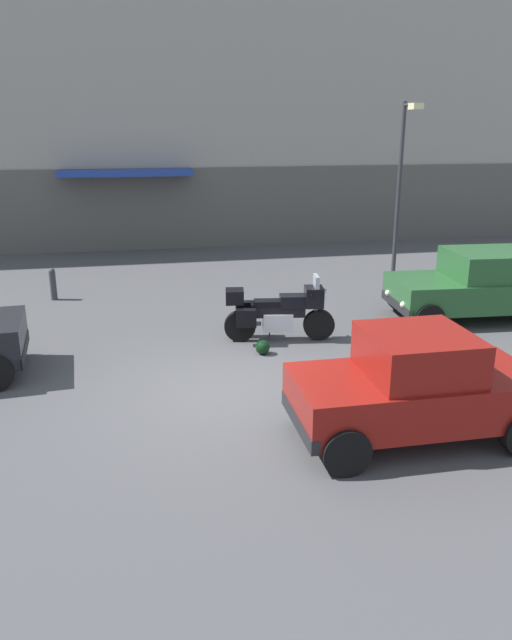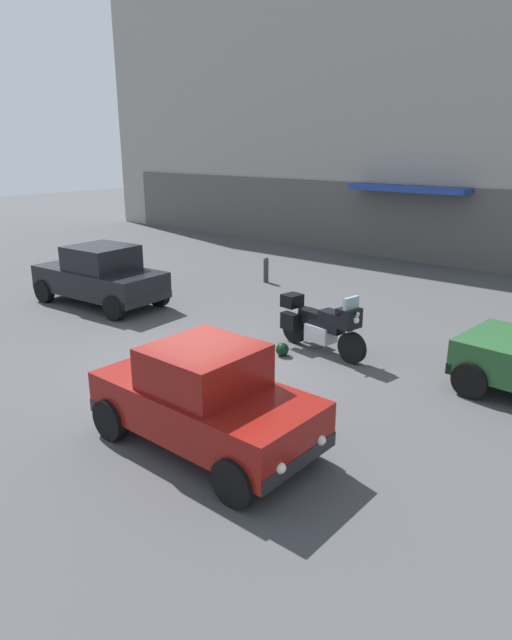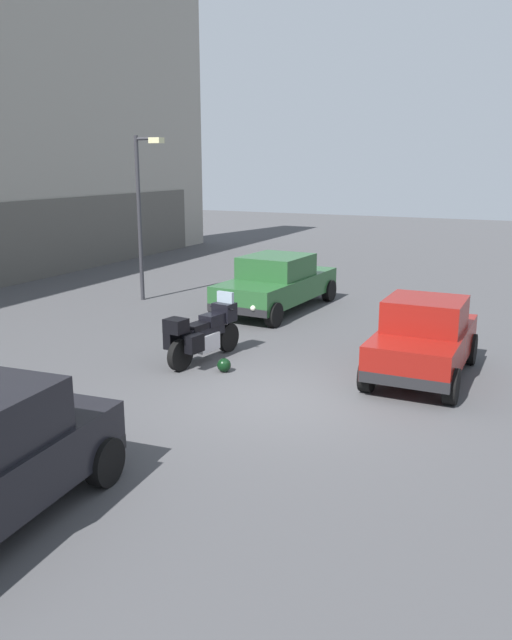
# 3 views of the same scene
# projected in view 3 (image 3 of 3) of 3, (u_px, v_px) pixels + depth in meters

# --- Properties ---
(ground_plane) EXTENTS (80.00, 80.00, 0.00)m
(ground_plane) POSITION_uv_depth(u_px,v_px,m) (280.00, 397.00, 11.36)
(ground_plane) COLOR #424244
(motorcycle) EXTENTS (2.26, 0.90, 1.36)m
(motorcycle) POSITION_uv_depth(u_px,v_px,m) (204.00, 332.00, 13.30)
(motorcycle) COLOR black
(motorcycle) RESTS_ON ground
(helmet) EXTENTS (0.28, 0.28, 0.28)m
(helmet) POSITION_uv_depth(u_px,v_px,m) (224.00, 365.00, 12.71)
(helmet) COLOR black
(helmet) RESTS_ON ground
(car_sedan_far) EXTENTS (4.66, 2.17, 1.56)m
(car_sedan_far) POSITION_uv_depth(u_px,v_px,m) (277.00, 283.00, 17.95)
(car_sedan_far) COLOR #235128
(car_sedan_far) RESTS_ON ground
(car_compact_side) EXTENTS (3.48, 1.71, 1.56)m
(car_compact_side) POSITION_uv_depth(u_px,v_px,m) (424.00, 339.00, 12.28)
(car_compact_side) COLOR maroon
(car_compact_side) RESTS_ON ground
(streetlamp_curbside) EXTENTS (0.28, 0.94, 4.83)m
(streetlamp_curbside) POSITION_uv_depth(u_px,v_px,m) (143.00, 202.00, 18.72)
(streetlamp_curbside) COLOR #2D2D33
(streetlamp_curbside) RESTS_ON ground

